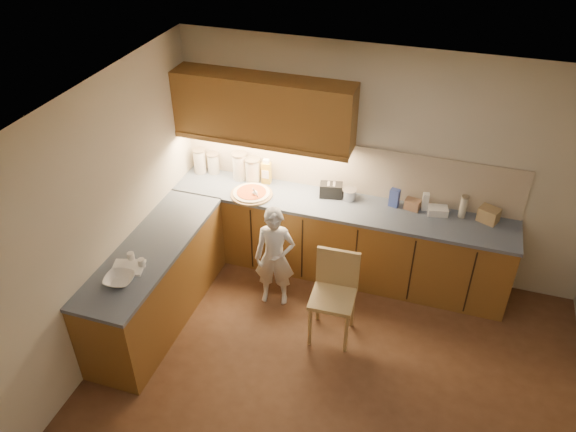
# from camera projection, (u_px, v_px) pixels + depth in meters

# --- Properties ---
(room) EXTENTS (4.54, 4.50, 2.62)m
(room) POSITION_uv_depth(u_px,v_px,m) (340.00, 248.00, 4.23)
(room) COLOR #50301B
(room) RESTS_ON ground
(l_counter) EXTENTS (3.77, 2.62, 0.92)m
(l_counter) POSITION_uv_depth(u_px,v_px,m) (279.00, 252.00, 6.13)
(l_counter) COLOR brown
(l_counter) RESTS_ON ground
(backsplash) EXTENTS (3.75, 0.02, 0.58)m
(backsplash) POSITION_uv_depth(u_px,v_px,m) (347.00, 168.00, 6.14)
(backsplash) COLOR beige
(backsplash) RESTS_ON l_counter
(upper_cabinets) EXTENTS (1.95, 0.36, 0.73)m
(upper_cabinets) POSITION_uv_depth(u_px,v_px,m) (263.00, 109.00, 5.88)
(upper_cabinets) COLOR brown
(upper_cabinets) RESTS_ON ground
(pizza_on_board) EXTENTS (0.47, 0.47, 0.19)m
(pizza_on_board) POSITION_uv_depth(u_px,v_px,m) (252.00, 194.00, 6.22)
(pizza_on_board) COLOR tan
(pizza_on_board) RESTS_ON l_counter
(child) EXTENTS (0.47, 0.36, 1.17)m
(child) POSITION_uv_depth(u_px,v_px,m) (275.00, 257.00, 5.86)
(child) COLOR silver
(child) RESTS_ON ground
(wooden_chair) EXTENTS (0.44, 0.44, 0.95)m
(wooden_chair) POSITION_uv_depth(u_px,v_px,m) (335.00, 289.00, 5.51)
(wooden_chair) COLOR tan
(wooden_chair) RESTS_ON ground
(mixing_bowl) EXTENTS (0.30, 0.30, 0.07)m
(mixing_bowl) POSITION_uv_depth(u_px,v_px,m) (119.00, 280.00, 5.02)
(mixing_bowl) COLOR white
(mixing_bowl) RESTS_ON l_counter
(canister_a) EXTENTS (0.15, 0.15, 0.30)m
(canister_a) POSITION_uv_depth(u_px,v_px,m) (200.00, 161.00, 6.56)
(canister_a) COLOR beige
(canister_a) RESTS_ON l_counter
(canister_b) EXTENTS (0.14, 0.14, 0.25)m
(canister_b) POSITION_uv_depth(u_px,v_px,m) (213.00, 163.00, 6.56)
(canister_b) COLOR beige
(canister_b) RESTS_ON l_counter
(canister_c) EXTENTS (0.18, 0.18, 0.33)m
(canister_c) POSITION_uv_depth(u_px,v_px,m) (240.00, 166.00, 6.43)
(canister_c) COLOR beige
(canister_c) RESTS_ON l_counter
(canister_d) EXTENTS (0.18, 0.18, 0.29)m
(canister_d) POSITION_uv_depth(u_px,v_px,m) (253.00, 170.00, 6.39)
(canister_d) COLOR beige
(canister_d) RESTS_ON l_counter
(oil_jug) EXTENTS (0.10, 0.08, 0.30)m
(oil_jug) POSITION_uv_depth(u_px,v_px,m) (266.00, 172.00, 6.37)
(oil_jug) COLOR gold
(oil_jug) RESTS_ON l_counter
(toaster) EXTENTS (0.27, 0.19, 0.16)m
(toaster) POSITION_uv_depth(u_px,v_px,m) (331.00, 190.00, 6.17)
(toaster) COLOR black
(toaster) RESTS_ON l_counter
(steel_pot) EXTENTS (0.16, 0.16, 0.12)m
(steel_pot) POSITION_uv_depth(u_px,v_px,m) (349.00, 194.00, 6.13)
(steel_pot) COLOR #B1B1B6
(steel_pot) RESTS_ON l_counter
(blue_box) EXTENTS (0.11, 0.09, 0.20)m
(blue_box) POSITION_uv_depth(u_px,v_px,m) (394.00, 198.00, 6.00)
(blue_box) COLOR #374CA7
(blue_box) RESTS_ON l_counter
(card_box_a) EXTENTS (0.17, 0.14, 0.11)m
(card_box_a) POSITION_uv_depth(u_px,v_px,m) (412.00, 204.00, 5.97)
(card_box_a) COLOR #AB7E5C
(card_box_a) RESTS_ON l_counter
(white_bottle) EXTENTS (0.08, 0.08, 0.19)m
(white_bottle) POSITION_uv_depth(u_px,v_px,m) (425.00, 201.00, 5.95)
(white_bottle) COLOR white
(white_bottle) RESTS_ON l_counter
(flat_pack) EXTENTS (0.23, 0.18, 0.08)m
(flat_pack) POSITION_uv_depth(u_px,v_px,m) (438.00, 211.00, 5.91)
(flat_pack) COLOR white
(flat_pack) RESTS_ON l_counter
(tall_jar) EXTENTS (0.08, 0.08, 0.25)m
(tall_jar) POSITION_uv_depth(u_px,v_px,m) (463.00, 206.00, 5.81)
(tall_jar) COLOR silver
(tall_jar) RESTS_ON l_counter
(card_box_b) EXTENTS (0.24, 0.22, 0.15)m
(card_box_b) POSITION_uv_depth(u_px,v_px,m) (489.00, 215.00, 5.78)
(card_box_b) COLOR tan
(card_box_b) RESTS_ON l_counter
(dough_cloth) EXTENTS (0.34, 0.30, 0.02)m
(dough_cloth) POSITION_uv_depth(u_px,v_px,m) (128.00, 267.00, 5.19)
(dough_cloth) COLOR white
(dough_cloth) RESTS_ON l_counter
(spice_jar_a) EXTENTS (0.09, 0.09, 0.09)m
(spice_jar_a) POSITION_uv_depth(u_px,v_px,m) (131.00, 257.00, 5.27)
(spice_jar_a) COLOR silver
(spice_jar_a) RESTS_ON l_counter
(spice_jar_b) EXTENTS (0.08, 0.08, 0.09)m
(spice_jar_b) POSITION_uv_depth(u_px,v_px,m) (141.00, 263.00, 5.19)
(spice_jar_b) COLOR silver
(spice_jar_b) RESTS_ON l_counter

